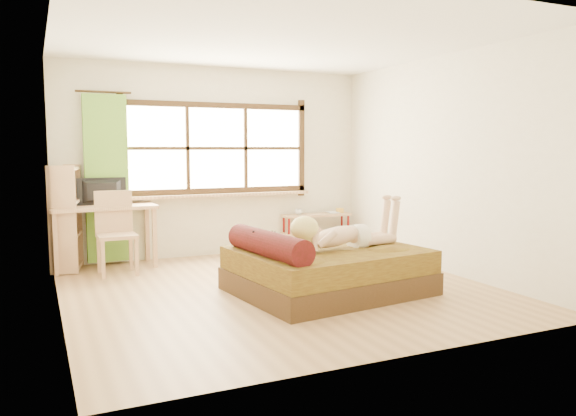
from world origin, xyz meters
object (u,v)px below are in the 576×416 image
woman (343,222)px  kitten (263,241)px  bookshelf (66,218)px  bed (325,269)px  chair (115,228)px  desk (103,214)px  pipe_shelf (317,223)px

woman → kitten: 0.90m
bookshelf → kitten: bearing=-40.2°
bed → chair: bearing=127.5°
woman → bookshelf: 3.57m
desk → chair: size_ratio=1.29×
kitten → desk: (-1.34, 2.18, 0.12)m
woman → chair: size_ratio=1.30×
woman → bookshelf: (-2.67, 2.37, -0.09)m
pipe_shelf → chair: bearing=-168.2°
bed → desk: desk is taller
bed → chair: (-1.92, 1.93, 0.31)m
woman → desk: bearing=126.2°
pipe_shelf → bookshelf: (-3.62, -0.08, 0.28)m
bed → desk: bearing=124.1°
bed → kitten: size_ratio=7.29×
chair → bookshelf: bearing=143.4°
bed → pipe_shelf: bearing=57.1°
woman → desk: 3.21m
kitten → pipe_shelf: size_ratio=0.26×
bed → pipe_shelf: (1.15, 2.41, 0.14)m
bed → desk: 3.08m
woman → kitten: (-0.87, 0.15, -0.17)m
bed → woman: bearing=-19.9°
woman → kitten: size_ratio=4.67×
woman → pipe_shelf: (0.96, 2.45, -0.37)m
chair → woman: bearing=-44.1°
kitten → desk: desk is taller
desk → woman: bearing=-47.5°
desk → bed: bearing=-49.7°
desk → chair: 0.39m
desk → bookshelf: 0.46m
desk → pipe_shelf: bearing=1.1°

